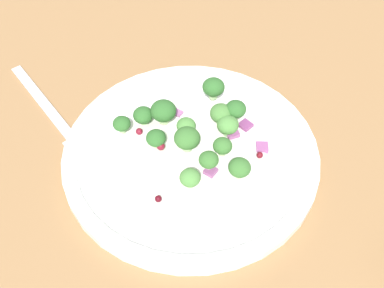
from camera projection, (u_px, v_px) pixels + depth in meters
The scene contains 27 objects.
ground_plane at pixel (211, 154), 55.41cm from camera, with size 180.00×180.00×2.00cm, color olive.
plate at pixel (192, 155), 53.00cm from camera, with size 27.70×27.70×1.70cm.
dressing_pool at pixel (192, 152), 52.66cm from camera, with size 16.06×16.06×0.20cm, color white.
broccoli_floret_0 at pixel (156, 138), 52.17cm from camera, with size 2.15×2.15×2.18cm.
broccoli_floret_1 at pixel (186, 126), 53.27cm from camera, with size 2.11×2.11×2.13cm.
broccoli_floret_2 at pixel (190, 178), 48.20cm from camera, with size 2.11×2.11×2.13cm.
broccoli_floret_3 at pixel (236, 109), 53.86cm from camera, with size 2.32×2.32×2.35cm.
broccoli_floret_4 at pixel (186, 137), 51.05cm from camera, with size 2.75×2.75×2.79cm.
broccoli_floret_5 at pixel (122, 124), 53.39cm from camera, with size 1.97×1.97×2.00cm.
broccoli_floret_6 at pixel (209, 160), 49.94cm from camera, with size 2.07×2.07×2.10cm.
broccoli_floret_7 at pixel (213, 87), 55.89cm from camera, with size 2.57×2.57×2.60cm.
broccoli_floret_8 at pixel (219, 148), 51.27cm from camera, with size 2.08×2.08×2.10cm.
broccoli_floret_9 at pixel (143, 115), 54.37cm from camera, with size 2.26×2.26×2.29cm.
broccoli_floret_10 at pixel (221, 114), 53.90cm from camera, with size 2.48×2.48×2.51cm.
broccoli_floret_11 at pixel (230, 128), 52.77cm from camera, with size 2.38×2.38×2.41cm.
broccoli_floret_12 at pixel (237, 169), 49.42cm from camera, with size 2.32×2.32×2.35cm.
broccoli_floret_13 at pixel (163, 111), 53.95cm from camera, with size 2.87×2.87×2.90cm.
cranberry_0 at pixel (158, 199), 48.47cm from camera, with size 0.71×0.71×0.71cm, color #4C0A14.
cranberry_1 at pixel (161, 146), 52.10cm from camera, with size 0.90×0.90×0.90cm, color maroon.
cranberry_2 at pixel (260, 155), 51.58cm from camera, with size 0.70×0.70×0.70cm, color maroon.
cranberry_3 at pixel (139, 131), 54.11cm from camera, with size 0.77×0.77×0.77cm, color maroon.
onion_bit_0 at pixel (211, 172), 50.70cm from camera, with size 1.16×1.19×0.57cm, color #934C84.
onion_bit_1 at pixel (246, 126), 54.75cm from camera, with size 1.33×1.29×0.59cm, color #843D75.
onion_bit_2 at pixel (233, 134), 53.77cm from camera, with size 0.87×1.36×0.54cm, color #934C84.
onion_bit_3 at pixel (262, 147), 52.85cm from camera, with size 1.31×1.30×0.48cm, color #934C84.
onion_bit_4 at pixel (177, 113), 56.12cm from camera, with size 1.25×0.89×0.35cm, color #A35B93.
fork at pixel (53, 115), 57.63cm from camera, with size 4.44×18.67×0.50cm.
Camera 1 is at (18.69, 29.07, 42.39)cm, focal length 45.89 mm.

